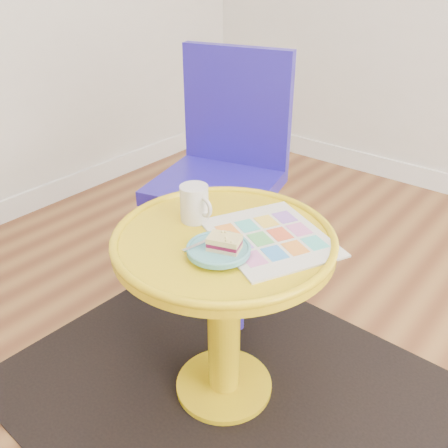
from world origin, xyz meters
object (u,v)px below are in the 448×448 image
Objects in this scene: chair at (224,164)px; newspaper at (270,238)px; mug at (195,203)px; plate at (219,250)px; side_table at (224,285)px.

newspaper is at bearing -54.05° from chair.
mug is 0.71× the size of plate.
mug reaches higher than plate.
side_table is at bearing -118.39° from newspaper.
mug is at bearing -75.51° from chair.
newspaper is at bearing 70.64° from plate.
chair is 8.27× the size of mug.
plate reaches higher than newspaper.
newspaper is (0.10, 0.07, 0.16)m from side_table.
chair is 5.87× the size of plate.
mug reaches higher than side_table.
chair is 0.67m from plate.
plate is (-0.05, -0.15, 0.01)m from newspaper.
mug is at bearing 149.15° from plate.
side_table is 0.25m from mug.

